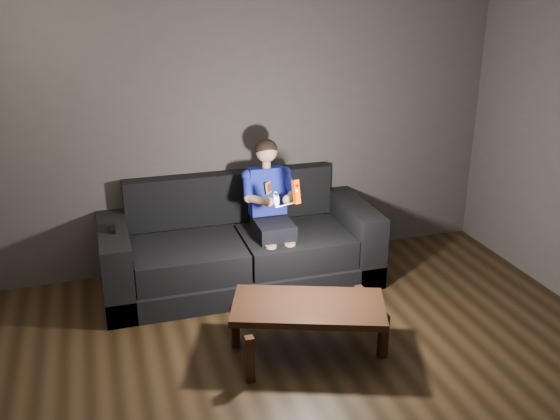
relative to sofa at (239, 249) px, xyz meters
name	(u,v)px	position (x,y,z in m)	size (l,w,h in m)	color
back_wall	(233,123)	(0.06, 0.41, 1.05)	(5.00, 0.04, 2.70)	#403B37
sofa	(239,249)	(0.00, 0.00, 0.00)	(2.38, 1.03, 0.92)	black
child	(270,200)	(0.27, -0.07, 0.46)	(0.47, 0.58, 1.15)	black
wii_remote_red	(296,192)	(0.36, -0.51, 0.68)	(0.06, 0.08, 0.20)	#E93700
nunchuk_white	(276,199)	(0.19, -0.51, 0.63)	(0.06, 0.09, 0.14)	white
wii_remote_black	(112,229)	(-1.07, -0.09, 0.36)	(0.04, 0.16, 0.03)	black
coffee_table	(308,310)	(0.21, -1.26, 0.04)	(1.21, 0.88, 0.39)	black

